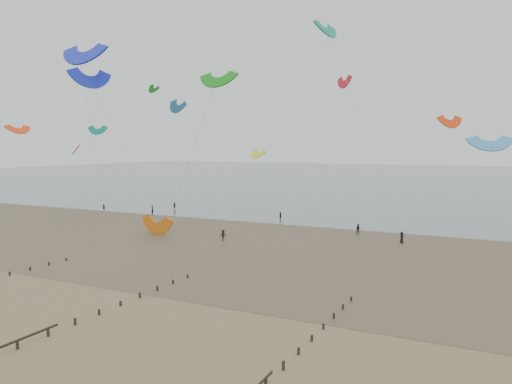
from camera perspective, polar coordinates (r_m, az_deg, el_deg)
ground at (r=48.70m, az=-19.99°, el=-11.99°), size 500.00×500.00×0.00m
sea_and_shore at (r=77.73m, az=-3.46°, el=-5.23°), size 500.00×665.00×0.03m
kitesurfer_lead at (r=105.40m, az=-11.75°, el=-2.04°), size 0.80×0.70×1.83m
kitesurfers at (r=84.50m, az=12.08°, el=-3.92°), size 97.82×30.55×1.73m
grounded_kite at (r=82.20m, az=-11.25°, el=-4.75°), size 6.40×5.36×3.16m
kites_airborne at (r=125.94m, az=8.25°, el=8.53°), size 237.11×123.31×36.46m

